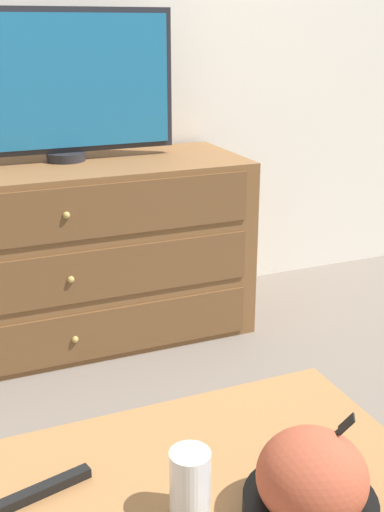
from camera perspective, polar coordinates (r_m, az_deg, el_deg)
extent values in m
plane|color=#70665B|center=(2.85, -10.83, -4.37)|extent=(12.00, 12.00, 0.00)
cube|color=brown|center=(2.45, -12.04, 0.05)|extent=(1.44, 0.50, 0.68)
cube|color=brown|center=(2.31, -10.39, -7.25)|extent=(1.32, 0.01, 0.18)
sphere|color=tan|center=(2.30, -10.36, -7.31)|extent=(0.02, 0.02, 0.02)
cube|color=brown|center=(2.21, -10.75, -2.02)|extent=(1.32, 0.01, 0.18)
sphere|color=tan|center=(2.21, -10.72, -2.07)|extent=(0.02, 0.02, 0.02)
cube|color=brown|center=(2.14, -11.13, 3.61)|extent=(1.32, 0.01, 0.18)
sphere|color=tan|center=(2.13, -11.10, 3.57)|extent=(0.02, 0.02, 0.02)
cylinder|color=#232328|center=(2.43, -11.15, 8.67)|extent=(0.14, 0.14, 0.03)
cube|color=#232328|center=(2.40, -11.62, 14.94)|extent=(0.83, 0.04, 0.50)
cube|color=#1E6B9E|center=(2.38, -11.51, 14.90)|extent=(0.79, 0.01, 0.46)
cube|color=#9E6B3D|center=(1.16, 0.54, -21.16)|extent=(0.84, 0.60, 0.02)
cylinder|color=brown|center=(1.61, 9.89, -17.14)|extent=(0.04, 0.04, 0.38)
cylinder|color=black|center=(1.13, 10.42, -21.04)|extent=(0.22, 0.22, 0.03)
ellipsoid|color=#AD4C33|center=(1.09, 10.61, -18.72)|extent=(0.18, 0.18, 0.15)
cube|color=black|center=(1.10, 10.68, -17.01)|extent=(0.09, 0.06, 0.13)
cube|color=black|center=(1.07, 13.57, -14.32)|extent=(0.03, 0.03, 0.03)
cylinder|color=beige|center=(1.11, -0.18, -20.34)|extent=(0.06, 0.06, 0.07)
cylinder|color=white|center=(1.09, -0.18, -19.48)|extent=(0.07, 0.07, 0.11)
cube|color=black|center=(1.18, -13.02, -19.56)|extent=(0.17, 0.06, 0.02)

